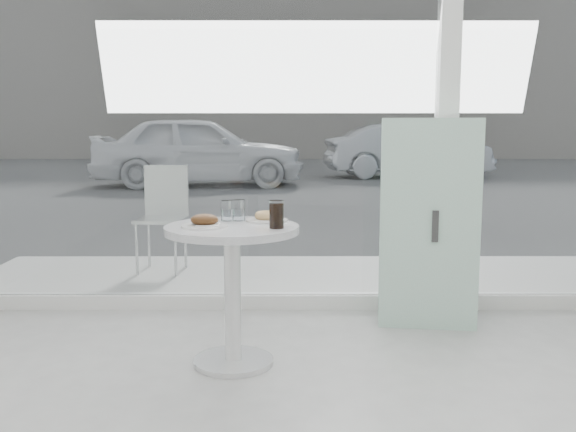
{
  "coord_description": "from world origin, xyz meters",
  "views": [
    {
      "loc": [
        -0.21,
        -1.48,
        1.3
      ],
      "look_at": [
        -0.2,
        1.7,
        0.85
      ],
      "focal_mm": 40.0,
      "sensor_mm": 36.0,
      "label": 1
    }
  ],
  "objects_px": {
    "mint_cabinet": "(428,221)",
    "main_table": "(232,266)",
    "car_white": "(199,150)",
    "plate_donut": "(267,218)",
    "water_tumbler_b": "(239,211)",
    "patio_chair": "(163,211)",
    "car_silver": "(408,151)",
    "cola_glass": "(276,215)",
    "plate_fritter": "(205,222)",
    "water_tumbler_a": "(227,212)"
  },
  "relations": [
    {
      "from": "mint_cabinet",
      "to": "main_table",
      "type": "bearing_deg",
      "value": -139.01
    },
    {
      "from": "car_white",
      "to": "plate_donut",
      "type": "bearing_deg",
      "value": -174.67
    },
    {
      "from": "mint_cabinet",
      "to": "water_tumbler_b",
      "type": "distance_m",
      "value": 1.36
    },
    {
      "from": "mint_cabinet",
      "to": "water_tumbler_b",
      "type": "bearing_deg",
      "value": -144.97
    },
    {
      "from": "mint_cabinet",
      "to": "plate_donut",
      "type": "relative_size",
      "value": 5.74
    },
    {
      "from": "patio_chair",
      "to": "car_white",
      "type": "distance_m",
      "value": 8.54
    },
    {
      "from": "patio_chair",
      "to": "car_silver",
      "type": "bearing_deg",
      "value": 74.61
    },
    {
      "from": "plate_donut",
      "to": "car_white",
      "type": "bearing_deg",
      "value": 99.74
    },
    {
      "from": "mint_cabinet",
      "to": "patio_chair",
      "type": "xyz_separation_m",
      "value": [
        -2.01,
        1.34,
        -0.11
      ]
    },
    {
      "from": "water_tumbler_b",
      "to": "cola_glass",
      "type": "relative_size",
      "value": 0.82
    },
    {
      "from": "main_table",
      "to": "plate_fritter",
      "type": "distance_m",
      "value": 0.29
    },
    {
      "from": "car_white",
      "to": "plate_fritter",
      "type": "height_order",
      "value": "car_white"
    },
    {
      "from": "car_white",
      "to": "mint_cabinet",
      "type": "bearing_deg",
      "value": -168.3
    },
    {
      "from": "main_table",
      "to": "car_silver",
      "type": "relative_size",
      "value": 0.19
    },
    {
      "from": "main_table",
      "to": "car_silver",
      "type": "bearing_deg",
      "value": 75.46
    },
    {
      "from": "mint_cabinet",
      "to": "water_tumbler_b",
      "type": "height_order",
      "value": "mint_cabinet"
    },
    {
      "from": "plate_donut",
      "to": "plate_fritter",
      "type": "bearing_deg",
      "value": -146.85
    },
    {
      "from": "patio_chair",
      "to": "cola_glass",
      "type": "distance_m",
      "value": 2.47
    },
    {
      "from": "water_tumbler_a",
      "to": "water_tumbler_b",
      "type": "height_order",
      "value": "water_tumbler_b"
    },
    {
      "from": "cola_glass",
      "to": "plate_donut",
      "type": "bearing_deg",
      "value": 103.23
    },
    {
      "from": "car_silver",
      "to": "plate_fritter",
      "type": "xyz_separation_m",
      "value": [
        -3.51,
        -13.06,
        0.12
      ]
    },
    {
      "from": "plate_fritter",
      "to": "water_tumbler_b",
      "type": "xyz_separation_m",
      "value": [
        0.16,
        0.24,
        0.03
      ]
    },
    {
      "from": "main_table",
      "to": "car_silver",
      "type": "xyz_separation_m",
      "value": [
        3.38,
        13.01,
        0.13
      ]
    },
    {
      "from": "main_table",
      "to": "cola_glass",
      "type": "distance_m",
      "value": 0.39
    },
    {
      "from": "car_silver",
      "to": "plate_donut",
      "type": "height_order",
      "value": "car_silver"
    },
    {
      "from": "plate_donut",
      "to": "water_tumbler_a",
      "type": "relative_size",
      "value": 2.05
    },
    {
      "from": "main_table",
      "to": "mint_cabinet",
      "type": "xyz_separation_m",
      "value": [
        1.23,
        0.8,
        0.12
      ]
    },
    {
      "from": "water_tumbler_b",
      "to": "cola_glass",
      "type": "bearing_deg",
      "value": -51.28
    },
    {
      "from": "mint_cabinet",
      "to": "plate_donut",
      "type": "height_order",
      "value": "mint_cabinet"
    },
    {
      "from": "car_silver",
      "to": "water_tumbler_b",
      "type": "height_order",
      "value": "car_silver"
    },
    {
      "from": "car_white",
      "to": "water_tumbler_b",
      "type": "xyz_separation_m",
      "value": [
        1.64,
        -10.45,
        0.05
      ]
    },
    {
      "from": "plate_fritter",
      "to": "plate_donut",
      "type": "xyz_separation_m",
      "value": [
        0.32,
        0.21,
        -0.01
      ]
    },
    {
      "from": "mint_cabinet",
      "to": "plate_fritter",
      "type": "relative_size",
      "value": 5.54
    },
    {
      "from": "plate_fritter",
      "to": "water_tumbler_b",
      "type": "distance_m",
      "value": 0.29
    },
    {
      "from": "car_white",
      "to": "car_silver",
      "type": "xyz_separation_m",
      "value": [
        4.99,
        2.37,
        -0.09
      ]
    },
    {
      "from": "main_table",
      "to": "car_white",
      "type": "distance_m",
      "value": 10.76
    },
    {
      "from": "car_silver",
      "to": "plate_donut",
      "type": "xyz_separation_m",
      "value": [
        -3.19,
        -12.86,
        0.11
      ]
    },
    {
      "from": "cola_glass",
      "to": "main_table",
      "type": "bearing_deg",
      "value": 160.23
    },
    {
      "from": "main_table",
      "to": "mint_cabinet",
      "type": "bearing_deg",
      "value": 33.26
    },
    {
      "from": "patio_chair",
      "to": "car_silver",
      "type": "xyz_separation_m",
      "value": [
        4.15,
        10.87,
        0.11
      ]
    },
    {
      "from": "mint_cabinet",
      "to": "car_white",
      "type": "bearing_deg",
      "value": 113.84
    },
    {
      "from": "water_tumbler_a",
      "to": "water_tumbler_b",
      "type": "bearing_deg",
      "value": 3.14
    },
    {
      "from": "plate_fritter",
      "to": "mint_cabinet",
      "type": "bearing_deg",
      "value": 32.23
    },
    {
      "from": "water_tumbler_a",
      "to": "cola_glass",
      "type": "distance_m",
      "value": 0.39
    },
    {
      "from": "car_white",
      "to": "plate_fritter",
      "type": "distance_m",
      "value": 10.79
    },
    {
      "from": "water_tumbler_a",
      "to": "cola_glass",
      "type": "xyz_separation_m",
      "value": [
        0.28,
        -0.27,
        0.02
      ]
    },
    {
      "from": "mint_cabinet",
      "to": "water_tumbler_a",
      "type": "bearing_deg",
      "value": -146.05
    },
    {
      "from": "plate_fritter",
      "to": "plate_donut",
      "type": "relative_size",
      "value": 1.04
    },
    {
      "from": "mint_cabinet",
      "to": "cola_glass",
      "type": "bearing_deg",
      "value": -130.17
    },
    {
      "from": "water_tumbler_b",
      "to": "car_white",
      "type": "bearing_deg",
      "value": 98.91
    }
  ]
}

